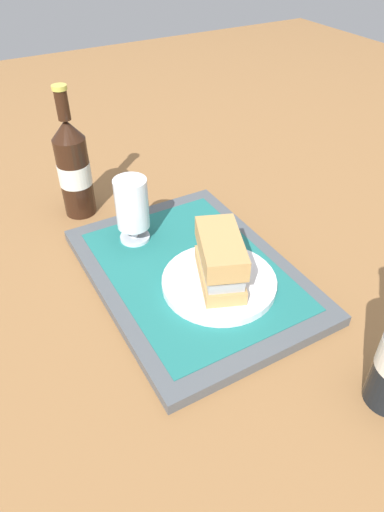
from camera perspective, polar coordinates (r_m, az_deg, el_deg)
The scene contains 7 objects.
ground_plane at distance 0.81m, azimuth -0.00°, elevation -2.75°, with size 3.00×3.00×0.00m, color olive.
tray at distance 0.80m, azimuth -0.00°, elevation -2.22°, with size 0.44×0.32×0.02m, color #4C5156.
placemat at distance 0.80m, azimuth -0.00°, elevation -1.64°, with size 0.38×0.27×0.00m, color #1E6B66.
plate at distance 0.76m, azimuth 3.39°, elevation -3.28°, with size 0.19×0.19×0.01m, color white.
sandwich at distance 0.73m, azimuth 3.49°, elevation -0.20°, with size 0.14×0.11×0.08m.
beer_glass at distance 0.83m, azimuth -7.45°, elevation 5.89°, with size 0.06×0.06×0.12m.
beer_bottle at distance 0.95m, azimuth -14.52°, elevation 10.63°, with size 0.07×0.07×0.27m.
Camera 1 is at (-0.53, 0.30, 0.54)m, focal length 32.14 mm.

